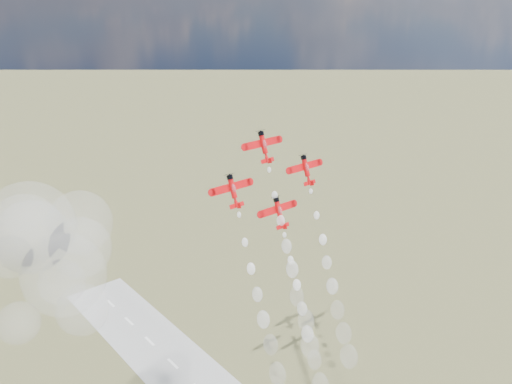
{
  "coord_description": "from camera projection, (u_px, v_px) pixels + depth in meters",
  "views": [
    {
      "loc": [
        -92.14,
        -97.83,
        151.72
      ],
      "look_at": [
        3.35,
        18.28,
        93.26
      ],
      "focal_mm": 38.0,
      "sensor_mm": 36.0,
      "label": 1
    }
  ],
  "objects": [
    {
      "name": "plane_right",
      "position": [
        306.0,
        169.0,
        172.46
      ],
      "size": [
        13.82,
        6.21,
        9.45
      ],
      "rotation": [
        1.2,
        0.0,
        0.0
      ],
      "color": "red",
      "rests_on": "ground"
    },
    {
      "name": "smoke_trail_right",
      "position": [
        341.0,
        324.0,
        176.78
      ],
      "size": [
        5.2,
        23.3,
        55.29
      ],
      "color": "white",
      "rests_on": "plane_right"
    },
    {
      "name": "drifted_smoke_cloud",
      "position": [
        49.0,
        247.0,
        131.77
      ],
      "size": [
        34.69,
        38.5,
        41.71
      ],
      "color": "white",
      "rests_on": "ground"
    },
    {
      "name": "smoke_trail_slot",
      "position": [
        317.0,
        374.0,
        168.65
      ],
      "size": [
        5.82,
        23.33,
        55.39
      ],
      "color": "white",
      "rests_on": "plane_slot"
    },
    {
      "name": "plane_left",
      "position": [
        233.0,
        190.0,
        155.11
      ],
      "size": [
        13.82,
        6.21,
        9.45
      ],
      "rotation": [
        1.2,
        0.0,
        0.0
      ],
      "color": "red",
      "rests_on": "ground"
    },
    {
      "name": "plane_slot",
      "position": [
        279.0,
        212.0,
        164.61
      ],
      "size": [
        13.82,
        6.21,
        9.45
      ],
      "rotation": [
        1.2,
        0.0,
        0.0
      ],
      "color": "red",
      "rests_on": "ground"
    },
    {
      "name": "smoke_trail_lead",
      "position": [
        302.0,
        311.0,
        166.99
      ],
      "size": [
        5.63,
        23.66,
        55.13
      ],
      "color": "white",
      "rests_on": "plane_lead"
    },
    {
      "name": "plane_lead",
      "position": [
        264.0,
        146.0,
        162.96
      ],
      "size": [
        13.82,
        6.21,
        9.45
      ],
      "rotation": [
        1.2,
        0.0,
        0.0
      ],
      "color": "red",
      "rests_on": "ground"
    },
    {
      "name": "smoke_trail_left",
      "position": [
        274.0,
        362.0,
        159.33
      ],
      "size": [
        5.1,
        22.85,
        55.19
      ],
      "color": "white",
      "rests_on": "plane_left"
    }
  ]
}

